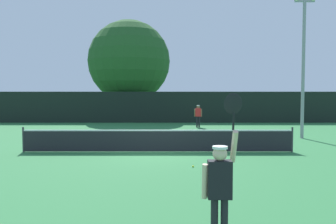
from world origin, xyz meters
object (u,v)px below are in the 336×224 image
Objects in this scene: light_pole at (305,58)px; parked_car_mid at (266,110)px; large_tree at (130,61)px; tennis_ball at (194,166)px; player_serving at (221,181)px; player_receiving at (199,114)px; parked_car_near at (91,109)px.

parked_car_mid is at bearing 81.60° from light_pole.
large_tree is (-11.15, 13.82, 1.07)m from light_pole.
tennis_ball is 11.01m from light_pole.
player_serving is 6.23m from tennis_ball.
light_pole is at bearing 64.24° from player_serving.
parked_car_mid is (2.36, 15.98, -3.68)m from light_pole.
light_pole is (5.26, -6.13, 3.47)m from player_receiving.
light_pole is 17.79m from large_tree.
parked_car_mid is (8.98, 23.58, 0.74)m from tennis_ball.
tennis_ball is (-1.36, -13.73, -0.96)m from player_receiving.
player_serving reaches higher than parked_car_mid.
light_pole is 16.57m from parked_car_mid.
player_receiving is 16.71m from parked_car_near.
light_pole is 25.06m from parked_car_near.
player_receiving is 0.37× the size of parked_car_mid.
parked_car_near reaches higher than tennis_ball.
tennis_ball is at bearing -103.77° from parked_car_mid.
parked_car_near is at bearing 130.29° from light_pole.
player_serving is 31.05m from parked_car_mid.
player_receiving is at bearing -41.73° from parked_car_near.
player_receiving is 13.83m from tennis_ball.
parked_car_mid is (18.39, -2.92, 0.00)m from parked_car_near.
large_tree is at bearing 99.32° from player_serving.
tennis_ball is 0.01× the size of light_pole.
player_receiving is 0.37× the size of parked_car_near.
light_pole reaches higher than parked_car_mid.
large_tree reaches higher than player_serving.
player_serving is at bearing 86.06° from player_receiving.
tennis_ball is 0.02× the size of parked_car_near.
parked_car_mid is at bearing 9.10° from large_tree.
player_receiving is 23.88× the size of tennis_ball.
light_pole is at bearing 130.65° from player_receiving.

